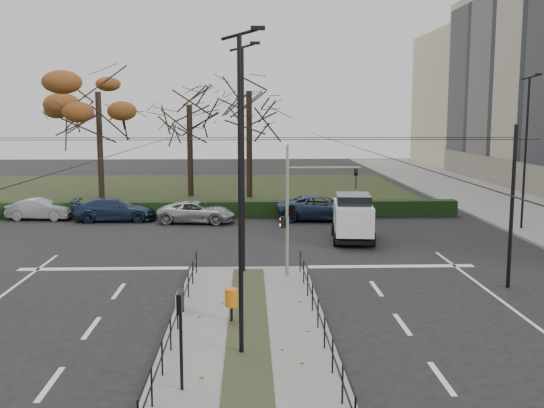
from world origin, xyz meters
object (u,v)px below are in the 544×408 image
Objects in this scene: info_panel at (180,313)px; streetlamp_median_far at (243,157)px; litter_bin at (231,298)px; bare_tree_near at (249,99)px; rust_tree at (98,92)px; parked_car_fourth at (197,212)px; parked_car_fifth at (322,208)px; streetlamp_sidewalk at (526,151)px; white_van at (353,216)px; streetlamp_median_near at (241,192)px; parked_car_third at (115,209)px; traffic_light at (294,208)px; parked_car_second at (40,209)px; bare_tree_center at (189,112)px.

info_panel is 11.37m from streetlamp_median_far.
bare_tree_near is at bearing 88.93° from litter_bin.
rust_tree is at bearing 105.66° from info_panel.
parked_car_fourth is at bearing -105.89° from bare_tree_near.
parked_car_fifth is (7.47, 0.63, 0.11)m from parked_car_fourth.
parked_car_fourth is at bearing 93.82° from info_panel.
white_van is (-9.75, -2.41, -3.15)m from streetlamp_sidewalk.
parked_car_third is (-7.88, 21.89, -3.70)m from streetlamp_median_near.
parked_car_fourth is (-2.91, 21.08, -3.76)m from streetlamp_median_near.
traffic_light reaches higher than info_panel.
streetlamp_median_far is 1.07× the size of streetlamp_sidewalk.
parked_car_second is 0.72× the size of parked_car_fifth.
bare_tree_near is at bearing 89.64° from streetlamp_median_near.
streetlamp_median_near is 0.81× the size of rust_tree.
bare_tree_near is at bearing 94.09° from traffic_light.
streetlamp_sidewalk reaches higher than traffic_light.
streetlamp_median_far is 0.85× the size of bare_tree_near.
bare_tree_near is 13.04m from parked_car_fifth.
traffic_light is at bearing -75.87° from bare_tree_center.
traffic_light is 1.00× the size of parked_car_fourth.
bare_tree_center is at bearing 119.36° from white_van.
bare_tree_near is 1.98× the size of parked_car_fifth.
streetlamp_median_near reaches higher than parked_car_second.
litter_bin is 32.21m from rust_tree.
parked_car_third is at bearing 154.25° from white_van.
info_panel is 0.28× the size of streetlamp_sidewalk.
rust_tree reaches higher than info_panel.
info_panel is at bearing 171.56° from parked_car_fifth.
parked_car_second is at bearing 80.66° from parked_car_third.
streetlamp_median_far is 1.87× the size of parked_car_third.
rust_tree is (-10.63, 29.57, 7.11)m from litter_bin.
info_panel is at bearing -85.15° from bare_tree_center.
traffic_light is 8.39m from streetlamp_median_near.
info_panel is at bearing -129.41° from streetlamp_sidewalk.
streetlamp_sidewalk reaches higher than info_panel.
parked_car_fifth is (15.54, -10.40, -7.23)m from rust_tree.
streetlamp_median_near reaches higher than traffic_light.
info_panel is 24.69m from parked_car_fifth.
litter_bin is 30.19m from bare_tree_near.
streetlamp_median_far is 17.73m from streetlamp_sidewalk.
traffic_light is 8.39m from white_van.
info_panel is 0.22× the size of rust_tree.
info_panel is at bearing -166.73° from parked_car_third.
bare_tree_near is at bearing 136.67° from streetlamp_sidewalk.
traffic_light is 0.85× the size of parked_car_fifth.
traffic_light is 27.83m from rust_tree.
litter_bin is at bearing -82.51° from bare_tree_center.
streetlamp_median_near is 1.56× the size of parked_car_fifth.
bare_tree_center reaches higher than litter_bin.
streetlamp_median_far is 1.97× the size of white_van.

